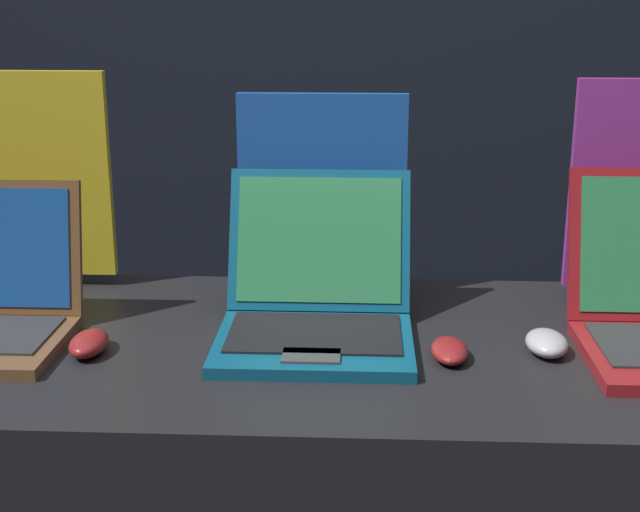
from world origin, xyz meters
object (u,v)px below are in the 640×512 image
at_px(mouse_back, 547,343).
at_px(laptop_middle, 316,301).
at_px(promo_stand_middle, 322,201).
at_px(mouse_middle, 449,350).
at_px(promo_stand_front, 16,186).
at_px(mouse_front, 89,343).

bearing_deg(mouse_back, laptop_middle, 169.94).
relative_size(promo_stand_middle, mouse_back, 3.91).
bearing_deg(laptop_middle, mouse_middle, -24.23).
bearing_deg(promo_stand_middle, promo_stand_front, 177.13).
height_order(mouse_middle, promo_stand_middle, promo_stand_middle).
distance_m(promo_stand_middle, mouse_back, 0.50).
relative_size(mouse_front, promo_stand_front, 0.24).
relative_size(mouse_front, mouse_middle, 0.98).
bearing_deg(mouse_front, promo_stand_front, 124.07).
bearing_deg(mouse_back, mouse_front, -177.16).
xyz_separation_m(promo_stand_front, mouse_back, (0.99, -0.32, -0.18)).
bearing_deg(mouse_back, mouse_middle, -168.94).
distance_m(promo_stand_front, mouse_middle, 0.92).
distance_m(mouse_middle, mouse_back, 0.16).
relative_size(laptop_middle, promo_stand_middle, 0.95).
xyz_separation_m(laptop_middle, mouse_middle, (0.22, -0.10, -0.05)).
xyz_separation_m(mouse_front, laptop_middle, (0.37, 0.10, 0.04)).
bearing_deg(promo_stand_middle, mouse_middle, -55.30).
xyz_separation_m(promo_stand_front, promo_stand_middle, (0.61, -0.03, -0.02)).
bearing_deg(promo_stand_front, mouse_front, -55.93).
xyz_separation_m(mouse_front, promo_stand_middle, (0.37, 0.32, 0.17)).
height_order(mouse_front, mouse_back, same).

